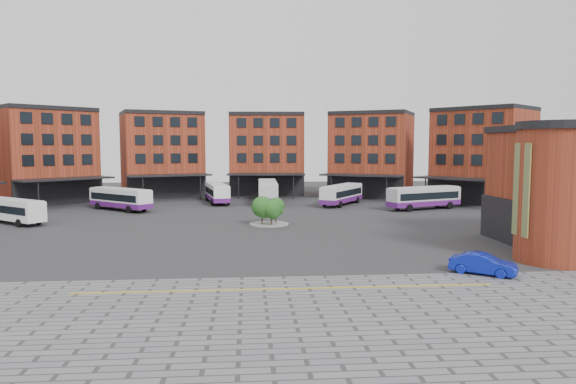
{
  "coord_description": "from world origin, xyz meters",
  "views": [
    {
      "loc": [
        -0.33,
        -44.75,
        8.81
      ],
      "look_at": [
        3.81,
        8.02,
        4.0
      ],
      "focal_mm": 32.0,
      "sensor_mm": 36.0,
      "label": 1
    }
  ],
  "objects": [
    {
      "name": "bus_f",
      "position": [
        23.94,
        24.04,
        1.69
      ],
      "size": [
        11.25,
        6.44,
        3.12
      ],
      "rotation": [
        0.0,
        0.0,
        -1.2
      ],
      "color": "silver",
      "rests_on": "ground"
    },
    {
      "name": "bus_d",
      "position": [
        2.66,
        33.21,
        1.85
      ],
      "size": [
        3.24,
        12.18,
        3.42
      ],
      "rotation": [
        0.0,
        0.0,
        -0.02
      ],
      "color": "silver",
      "rests_on": "ground"
    },
    {
      "name": "ground",
      "position": [
        0.0,
        0.0,
        0.0
      ],
      "size": [
        160.0,
        160.0,
        0.0
      ],
      "primitive_type": "plane",
      "color": "#28282B",
      "rests_on": "ground"
    },
    {
      "name": "blue_car",
      "position": [
        15.69,
        -11.39,
        0.72
      ],
      "size": [
        4.45,
        3.76,
        1.44
      ],
      "primitive_type": "imported",
      "rotation": [
        0.0,
        0.0,
        0.96
      ],
      "color": "#0C1CA2",
      "rests_on": "ground"
    },
    {
      "name": "tree_island",
      "position": [
        1.95,
        11.56,
        1.78
      ],
      "size": [
        4.4,
        4.4,
        3.25
      ],
      "color": "gray",
      "rests_on": "ground"
    },
    {
      "name": "main_building",
      "position": [
        -4.77,
        38.25,
        7.23
      ],
      "size": [
        94.14,
        42.48,
        14.6
      ],
      "color": "#983621",
      "rests_on": "ground"
    },
    {
      "name": "yellow_line",
      "position": [
        2.0,
        -14.0,
        0.03
      ],
      "size": [
        26.0,
        0.15,
        0.02
      ],
      "primitive_type": "cube",
      "color": "gold",
      "rests_on": "paving_zone"
    },
    {
      "name": "paving_zone",
      "position": [
        2.0,
        -22.0,
        0.01
      ],
      "size": [
        50.0,
        22.0,
        0.02
      ],
      "primitive_type": "cube",
      "color": "slate",
      "rests_on": "ground"
    },
    {
      "name": "bus_c",
      "position": [
        -5.08,
        34.28,
        1.61
      ],
      "size": [
        4.46,
        10.82,
        2.97
      ],
      "rotation": [
        0.0,
        0.0,
        0.2
      ],
      "color": "white",
      "rests_on": "ground"
    },
    {
      "name": "bus_a",
      "position": [
        -26.88,
        14.99,
        1.64
      ],
      "size": [
        9.1,
        7.74,
        2.77
      ],
      "rotation": [
        0.0,
        0.0,
        0.91
      ],
      "color": "white",
      "rests_on": "ground"
    },
    {
      "name": "bus_b",
      "position": [
        -17.67,
        26.15,
        1.63
      ],
      "size": [
        9.72,
        8.77,
        3.0
      ],
      "rotation": [
        0.0,
        0.0,
        0.87
      ],
      "color": "white",
      "rests_on": "ground"
    },
    {
      "name": "bus_e",
      "position": [
        13.53,
        30.04,
        1.62
      ],
      "size": [
        7.87,
        10.25,
        3.0
      ],
      "rotation": [
        0.0,
        0.0,
        -0.58
      ],
      "color": "white",
      "rests_on": "ground"
    }
  ]
}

